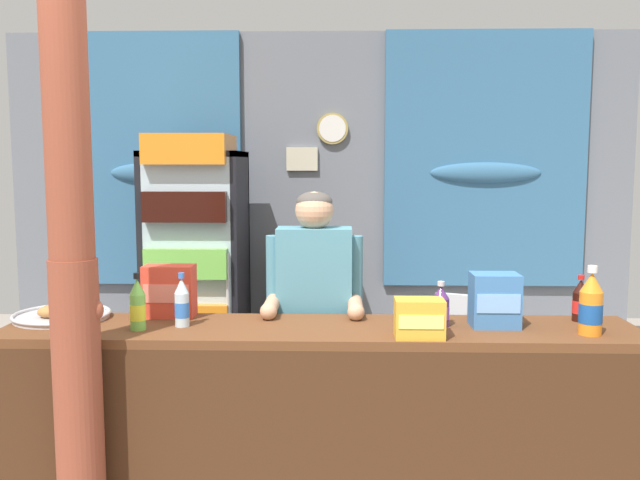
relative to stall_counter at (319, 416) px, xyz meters
The scene contains 17 objects.
ground_plane 0.93m from the stall_counter, 95.74° to the left, with size 7.35×7.35×0.00m, color gray.
back_wall_curtained 2.61m from the stall_counter, 91.36° to the left, with size 4.82×0.22×2.66m.
stall_counter is the anchor object (origin of this frame).
timber_post 1.19m from the stall_counter, 165.91° to the right, with size 0.21×0.19×2.58m.
drink_fridge 2.10m from the stall_counter, 116.73° to the left, with size 0.67×0.71×1.86m.
bottle_shelf_rack 2.09m from the stall_counter, 92.95° to the left, with size 0.48×0.28×1.12m.
plastic_lawn_chair 1.68m from the stall_counter, 56.24° to the left, with size 0.57×0.57×0.86m.
shopkeeper 0.63m from the stall_counter, 94.67° to the left, with size 0.48×0.42×1.53m.
soda_bottle_orange_soda 1.25m from the stall_counter, ahead, with size 0.10×0.10×0.30m.
soda_bottle_lime_soda 0.93m from the stall_counter, behind, with size 0.07×0.07×0.25m.
soda_bottle_water 0.78m from the stall_counter, behind, with size 0.06×0.06×0.24m.
soda_bottle_grape_soda 0.71m from the stall_counter, 13.07° to the left, with size 0.08×0.08×0.20m.
soda_bottle_cola 1.30m from the stall_counter, 11.92° to the left, with size 0.07×0.07×0.21m.
snack_box_crackers 0.92m from the stall_counter, 158.36° to the left, with size 0.24×0.13×0.25m.
snack_box_biscuit 0.93m from the stall_counter, ahead, with size 0.21×0.16×0.24m.
snack_box_choco_powder 0.62m from the stall_counter, ahead, with size 0.20×0.14×0.16m.
pastry_tray 1.29m from the stall_counter, 169.59° to the left, with size 0.44×0.44×0.07m.
Camera 1 is at (0.16, -2.44, 1.67)m, focal length 38.07 mm.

